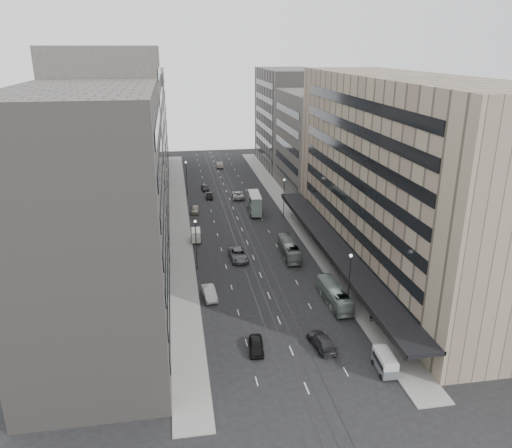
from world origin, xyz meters
TOP-DOWN VIEW (x-y plane):
  - ground at (0.00, 0.00)m, footprint 220.00×220.00m
  - sidewalk_right at (12.00, 37.50)m, footprint 4.00×125.00m
  - sidewalk_left at (-12.00, 37.50)m, footprint 4.00×125.00m
  - department_store at (21.45, 8.00)m, footprint 19.20×60.00m
  - building_right_mid at (21.50, 52.00)m, footprint 15.00×28.00m
  - building_right_far at (21.50, 82.00)m, footprint 15.00×32.00m
  - building_left_a at (-21.50, -8.00)m, footprint 15.00×28.00m
  - building_left_b at (-21.50, 19.00)m, footprint 15.00×26.00m
  - building_left_c at (-21.50, 46.00)m, footprint 15.00×28.00m
  - building_left_d at (-21.50, 79.00)m, footprint 15.00×38.00m
  - lamp_right_near at (9.70, -5.00)m, footprint 0.44×0.44m
  - lamp_right_far at (9.70, 35.00)m, footprint 0.44×0.44m
  - lamp_left_near at (-9.70, 12.00)m, footprint 0.44×0.44m
  - lamp_left_far at (-9.70, 55.00)m, footprint 0.44×0.44m
  - bus_near at (8.50, -2.74)m, footprint 2.44×9.74m
  - bus_far at (6.09, 14.54)m, footprint 2.73×10.04m
  - double_decker at (4.11, 38.41)m, footprint 2.86×8.09m
  - vw_microbus at (9.20, -18.59)m, footprint 2.06×4.13m
  - panel_van at (-9.20, 24.09)m, footprint 1.84×3.59m
  - sedan_0 at (-4.11, -12.37)m, footprint 2.18×4.43m
  - sedan_1 at (-8.50, 1.70)m, footprint 2.10×4.89m
  - sedan_2 at (-2.61, 14.64)m, footprint 3.01×6.15m
  - sedan_3 at (3.75, -12.85)m, footprint 2.84×5.62m
  - sedan_4 at (-8.50, 41.08)m, footprint 2.11×4.31m
  - sedan_5 at (-4.61, 51.29)m, footprint 1.64×4.10m
  - sedan_6 at (2.10, 50.60)m, footprint 3.12×6.09m
  - sedan_7 at (6.12, 50.25)m, footprint 2.29×5.15m
  - sedan_8 at (-5.16, 58.66)m, footprint 1.93×4.14m
  - sedan_9 at (0.91, 83.02)m, footprint 1.91×5.17m
  - pedestrian at (11.79, -8.46)m, footprint 0.74×0.53m

SIDE VIEW (x-z plane):
  - ground at x=0.00m, z-range 0.00..0.00m
  - sidewalk_right at x=12.00m, z-range 0.00..0.15m
  - sidewalk_left at x=-12.00m, z-range 0.00..0.15m
  - sedan_5 at x=-4.61m, z-range 0.00..1.32m
  - sedan_8 at x=-5.16m, z-range 0.00..1.37m
  - sedan_4 at x=-8.50m, z-range 0.00..1.42m
  - sedan_0 at x=-4.11m, z-range 0.00..1.45m
  - sedan_7 at x=6.12m, z-range 0.00..1.47m
  - sedan_3 at x=3.75m, z-range 0.00..1.56m
  - sedan_1 at x=-8.50m, z-range 0.00..1.56m
  - sedan_6 at x=2.10m, z-range 0.00..1.64m
  - sedan_2 at x=-2.61m, z-range 0.00..1.68m
  - sedan_9 at x=0.91m, z-range 0.00..1.69m
  - pedestrian at x=11.79m, z-range 0.15..2.07m
  - vw_microbus at x=9.20m, z-range 0.12..2.30m
  - panel_van at x=-9.20m, z-range 0.11..2.35m
  - bus_near at x=8.50m, z-range 0.00..2.70m
  - bus_far at x=6.09m, z-range 0.00..2.77m
  - double_decker at x=4.11m, z-range 0.17..4.53m
  - lamp_right_near at x=9.70m, z-range 1.04..9.36m
  - lamp_right_far at x=9.70m, z-range 1.04..9.36m
  - lamp_left_near at x=-9.70m, z-range 1.04..9.36m
  - lamp_left_far at x=-9.70m, z-range 1.04..9.36m
  - building_right_mid at x=21.50m, z-range 0.00..24.00m
  - building_left_c at x=-21.50m, z-range 0.00..25.00m
  - building_right_far at x=21.50m, z-range 0.00..28.00m
  - building_left_d at x=-21.50m, z-range 0.00..28.00m
  - department_store at x=21.45m, z-range -0.05..29.95m
  - building_left_a at x=-21.50m, z-range 0.00..30.00m
  - building_left_b at x=-21.50m, z-range 0.00..34.00m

